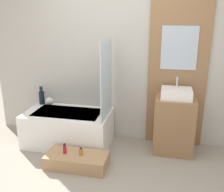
# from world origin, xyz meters

# --- Properties ---
(wall_tiled_back) EXTENTS (4.20, 0.06, 2.60)m
(wall_tiled_back) POSITION_xyz_m (0.00, 1.58, 1.30)
(wall_tiled_back) COLOR #B7B2A8
(wall_tiled_back) RESTS_ON ground_plane
(wall_wood_accent) EXTENTS (0.83, 0.04, 2.60)m
(wall_wood_accent) POSITION_xyz_m (0.81, 1.53, 1.31)
(wall_wood_accent) COLOR #8E6642
(wall_wood_accent) RESTS_ON ground_plane
(bathtub) EXTENTS (1.28, 0.73, 0.51)m
(bathtub) POSITION_xyz_m (-0.75, 1.16, 0.26)
(bathtub) COLOR white
(bathtub) RESTS_ON ground_plane
(glass_shower_screen) EXTENTS (0.01, 0.64, 1.08)m
(glass_shower_screen) POSITION_xyz_m (-0.14, 1.14, 1.05)
(glass_shower_screen) COLOR silver
(glass_shower_screen) RESTS_ON bathtub
(wooden_step_bench) EXTENTS (0.80, 0.38, 0.18)m
(wooden_step_bench) POSITION_xyz_m (-0.41, 0.57, 0.09)
(wooden_step_bench) COLOR #A87F56
(wooden_step_bench) RESTS_ON ground_plane
(vanity_cabinet) EXTENTS (0.55, 0.47, 0.81)m
(vanity_cabinet) POSITION_xyz_m (0.81, 1.27, 0.40)
(vanity_cabinet) COLOR #8E6642
(vanity_cabinet) RESTS_ON ground_plane
(sink) EXTENTS (0.42, 0.35, 0.28)m
(sink) POSITION_xyz_m (0.81, 1.27, 0.87)
(sink) COLOR white
(sink) RESTS_ON vanity_cabinet
(vase_tall_dark) EXTENTS (0.09, 0.09, 0.29)m
(vase_tall_dark) POSITION_xyz_m (-1.30, 1.44, 0.63)
(vase_tall_dark) COLOR black
(vase_tall_dark) RESTS_ON bathtub
(vase_round_light) EXTENTS (0.13, 0.13, 0.13)m
(vase_round_light) POSITION_xyz_m (-1.16, 1.42, 0.57)
(vase_round_light) COLOR silver
(vase_round_light) RESTS_ON bathtub
(bottle_soap_primary) EXTENTS (0.05, 0.05, 0.14)m
(bottle_soap_primary) POSITION_xyz_m (-0.57, 0.57, 0.24)
(bottle_soap_primary) COLOR #B21928
(bottle_soap_primary) RESTS_ON wooden_step_bench
(bottle_soap_secondary) EXTENTS (0.05, 0.05, 0.10)m
(bottle_soap_secondary) POSITION_xyz_m (-0.35, 0.57, 0.22)
(bottle_soap_secondary) COLOR #B2752D
(bottle_soap_secondary) RESTS_ON wooden_step_bench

